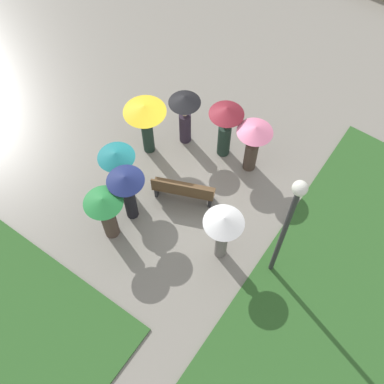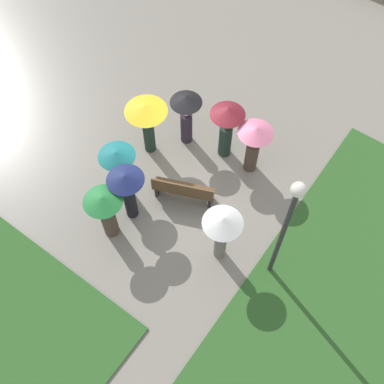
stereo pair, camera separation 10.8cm
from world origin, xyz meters
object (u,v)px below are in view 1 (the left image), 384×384
crowd_person_pink (253,141)px  crowd_person_navy (128,190)px  crowd_person_maroon (226,123)px  crowd_person_white (223,228)px  crowd_person_yellow (145,117)px  crowd_person_teal (118,163)px  lamp_post (288,220)px  crowd_person_green (106,212)px  crowd_person_black (185,111)px  park_bench (183,190)px

crowd_person_pink → crowd_person_navy: (1.80, 3.20, 0.07)m
crowd_person_maroon → crowd_person_white: bearing=156.4°
crowd_person_yellow → crowd_person_teal: size_ratio=1.10×
lamp_post → crowd_person_maroon: (3.05, -2.41, -1.35)m
crowd_person_green → crowd_person_black: crowd_person_black is taller
crowd_person_green → crowd_person_pink: (-1.90, -3.95, 0.08)m
park_bench → lamp_post: bearing=150.0°
crowd_person_teal → crowd_person_black: 2.50m
crowd_person_yellow → lamp_post: bearing=-134.4°
crowd_person_white → crowd_person_black: bearing=-76.4°
crowd_person_yellow → crowd_person_white: 3.95m
crowd_person_green → crowd_person_white: (-2.73, -1.16, 0.30)m
crowd_person_teal → crowd_person_black: size_ratio=0.93×
crowd_person_green → crowd_person_teal: 1.39m
crowd_person_pink → crowd_person_black: crowd_person_black is taller
crowd_person_pink → crowd_person_white: 2.92m
park_bench → crowd_person_maroon: size_ratio=0.88×
crowd_person_maroon → crowd_person_white: crowd_person_maroon is taller
crowd_person_teal → crowd_person_pink: bearing=63.9°
crowd_person_yellow → crowd_person_white: (-3.61, 1.62, -0.04)m
lamp_post → crowd_person_navy: 4.26m
crowd_person_green → lamp_post: bearing=-98.3°
crowd_person_pink → crowd_person_teal: 3.71m
park_bench → crowd_person_white: crowd_person_white is taller
crowd_person_white → crowd_person_black: 3.88m
crowd_person_yellow → park_bench: bearing=-144.5°
crowd_person_maroon → crowd_person_white: (-1.74, 2.80, 0.10)m
crowd_person_pink → crowd_person_black: (2.11, 0.26, 0.07)m
crowd_person_pink → crowd_person_black: bearing=-24.3°
park_bench → crowd_person_pink: size_ratio=0.95×
crowd_person_maroon → crowd_person_black: bearing=47.1°
park_bench → lamp_post: size_ratio=0.42×
lamp_post → crowd_person_green: 4.60m
lamp_post → crowd_person_teal: size_ratio=2.34×
crowd_person_white → crowd_person_pink: bearing=-109.1°
crowd_person_maroon → crowd_person_white: 3.29m
crowd_person_navy → crowd_person_teal: bearing=93.7°
crowd_person_maroon → crowd_person_black: (1.20, 0.27, -0.05)m
lamp_post → crowd_person_black: lamp_post is taller
crowd_person_maroon → crowd_person_yellow: bearing=66.8°
lamp_post → crowd_person_yellow: 5.22m
crowd_person_pink → crowd_person_white: bearing=75.2°
crowd_person_pink → crowd_person_navy: size_ratio=0.96×
crowd_person_pink → crowd_person_green: bearing=33.0°
crowd_person_pink → crowd_person_teal: (2.52, 2.72, 0.09)m
crowd_person_teal → lamp_post: bearing=20.5°
lamp_post → crowd_person_white: (1.31, 0.38, -1.25)m
crowd_person_pink → crowd_person_white: crowd_person_white is taller
crowd_person_yellow → crowd_person_white: crowd_person_white is taller
crowd_person_navy → crowd_person_white: 2.66m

